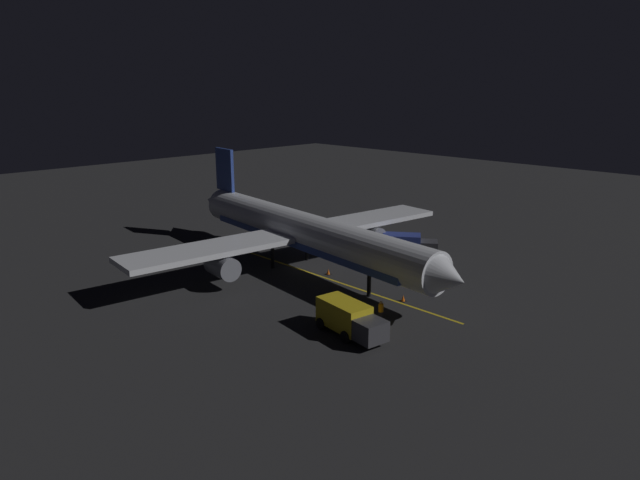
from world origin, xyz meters
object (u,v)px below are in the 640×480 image
at_px(ground_crew_worker, 381,311).
at_px(traffic_cone_near_right, 363,309).
at_px(baggage_truck, 349,319).
at_px(airliner, 302,232).
at_px(traffic_cone_near_left, 403,299).
at_px(traffic_cone_under_wing, 328,272).
at_px(catering_truck, 407,246).

xyz_separation_m(ground_crew_worker, traffic_cone_near_right, (-0.63, -2.31, -0.64)).
height_order(baggage_truck, traffic_cone_near_right, baggage_truck).
relative_size(airliner, traffic_cone_near_right, 72.33).
relative_size(traffic_cone_near_left, traffic_cone_under_wing, 1.00).
relative_size(ground_crew_worker, traffic_cone_near_left, 3.16).
bearing_deg(airliner, traffic_cone_near_right, 70.42).
bearing_deg(traffic_cone_near_right, traffic_cone_near_left, 167.73).
xyz_separation_m(catering_truck, ground_crew_worker, (15.21, 8.87, -0.41)).
bearing_deg(traffic_cone_under_wing, ground_crew_worker, 63.77).
xyz_separation_m(baggage_truck, traffic_cone_near_left, (-8.31, -1.31, -1.00)).
distance_m(baggage_truck, traffic_cone_under_wing, 14.05).
xyz_separation_m(airliner, baggage_truck, (8.35, 13.91, -2.56)).
relative_size(baggage_truck, traffic_cone_under_wing, 11.32).
bearing_deg(catering_truck, traffic_cone_near_left, 35.52).
bearing_deg(traffic_cone_near_left, catering_truck, -144.48).
distance_m(baggage_truck, traffic_cone_near_left, 8.48).
relative_size(catering_truck, traffic_cone_near_right, 10.62).
xyz_separation_m(baggage_truck, traffic_cone_near_right, (-4.19, -2.21, -1.00)).
relative_size(ground_crew_worker, traffic_cone_near_right, 3.16).
relative_size(airliner, traffic_cone_under_wing, 72.33).
height_order(catering_truck, ground_crew_worker, catering_truck).
distance_m(catering_truck, traffic_cone_near_left, 12.88).
height_order(catering_truck, traffic_cone_near_left, catering_truck).
distance_m(airliner, traffic_cone_under_wing, 4.77).
distance_m(airliner, ground_crew_worker, 15.10).
distance_m(traffic_cone_near_left, traffic_cone_near_right, 4.22).
bearing_deg(ground_crew_worker, traffic_cone_under_wing, -116.23).
xyz_separation_m(catering_truck, traffic_cone_under_wing, (9.83, -2.03, -1.05)).
distance_m(baggage_truck, ground_crew_worker, 3.58).
height_order(airliner, traffic_cone_near_right, airliner).
relative_size(catering_truck, traffic_cone_under_wing, 10.62).
bearing_deg(baggage_truck, ground_crew_worker, 178.40).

